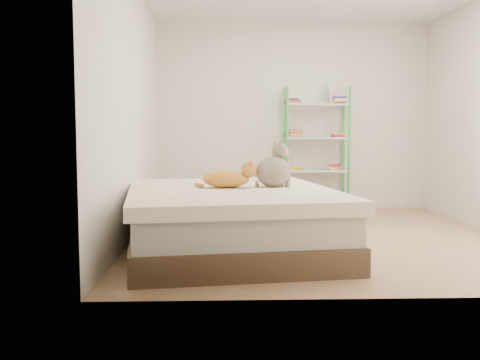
{
  "coord_description": "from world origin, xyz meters",
  "views": [
    {
      "loc": [
        -1.01,
        -5.44,
        1.06
      ],
      "look_at": [
        -0.83,
        -0.35,
        0.62
      ],
      "focal_mm": 40.0,
      "sensor_mm": 36.0,
      "label": 1
    }
  ],
  "objects_px": {
    "grey_cat": "(273,165)",
    "white_bin": "(212,197)",
    "bed": "(230,220)",
    "orange_cat": "(226,177)",
    "shelf_unit": "(317,148)",
    "cardboard_box": "(329,211)"
  },
  "relations": [
    {
      "from": "grey_cat",
      "to": "cardboard_box",
      "type": "distance_m",
      "value": 1.45
    },
    {
      "from": "shelf_unit",
      "to": "white_bin",
      "type": "xyz_separation_m",
      "value": [
        -1.45,
        -0.06,
        -0.66
      ]
    },
    {
      "from": "orange_cat",
      "to": "shelf_unit",
      "type": "xyz_separation_m",
      "value": [
        1.27,
        2.48,
        0.19
      ]
    },
    {
      "from": "white_bin",
      "to": "cardboard_box",
      "type": "bearing_deg",
      "value": -43.05
    },
    {
      "from": "shelf_unit",
      "to": "orange_cat",
      "type": "bearing_deg",
      "value": -117.14
    },
    {
      "from": "orange_cat",
      "to": "cardboard_box",
      "type": "relative_size",
      "value": 0.73
    },
    {
      "from": "grey_cat",
      "to": "white_bin",
      "type": "distance_m",
      "value": 2.51
    },
    {
      "from": "grey_cat",
      "to": "shelf_unit",
      "type": "bearing_deg",
      "value": -45.78
    },
    {
      "from": "cardboard_box",
      "to": "grey_cat",
      "type": "bearing_deg",
      "value": -95.8
    },
    {
      "from": "grey_cat",
      "to": "shelf_unit",
      "type": "relative_size",
      "value": 0.24
    },
    {
      "from": "bed",
      "to": "white_bin",
      "type": "relative_size",
      "value": 6.35
    },
    {
      "from": "white_bin",
      "to": "orange_cat",
      "type": "bearing_deg",
      "value": -85.87
    },
    {
      "from": "shelf_unit",
      "to": "cardboard_box",
      "type": "xyz_separation_m",
      "value": [
        -0.08,
        -1.33,
        -0.67
      ]
    },
    {
      "from": "orange_cat",
      "to": "bed",
      "type": "bearing_deg",
      "value": -49.32
    },
    {
      "from": "cardboard_box",
      "to": "white_bin",
      "type": "distance_m",
      "value": 1.86
    },
    {
      "from": "shelf_unit",
      "to": "white_bin",
      "type": "relative_size",
      "value": 4.5
    },
    {
      "from": "shelf_unit",
      "to": "white_bin",
      "type": "distance_m",
      "value": 1.59
    },
    {
      "from": "orange_cat",
      "to": "cardboard_box",
      "type": "bearing_deg",
      "value": 50.26
    },
    {
      "from": "grey_cat",
      "to": "white_bin",
      "type": "height_order",
      "value": "grey_cat"
    },
    {
      "from": "bed",
      "to": "cardboard_box",
      "type": "bearing_deg",
      "value": 38.52
    },
    {
      "from": "bed",
      "to": "cardboard_box",
      "type": "height_order",
      "value": "bed"
    },
    {
      "from": "shelf_unit",
      "to": "cardboard_box",
      "type": "distance_m",
      "value": 1.49
    }
  ]
}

